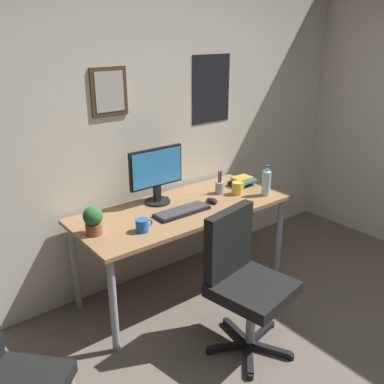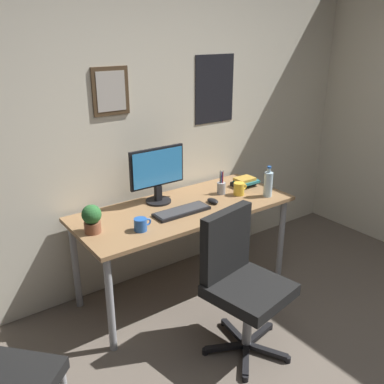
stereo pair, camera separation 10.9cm
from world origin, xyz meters
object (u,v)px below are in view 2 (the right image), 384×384
object	(u,v)px
office_chair	(240,276)
keyboard	(182,211)
coffee_mug_far	(239,189)
potted_plant	(92,218)
book_stack_left	(245,182)
coffee_mug_near	(141,225)
pen_cup	(221,187)
monitor	(157,173)
water_bottle	(268,184)
computer_mouse	(213,201)

from	to	relation	value
office_chair	keyboard	bearing A→B (deg)	90.00
coffee_mug_far	potted_plant	bearing A→B (deg)	177.45
coffee_mug_far	potted_plant	world-z (taller)	potted_plant
book_stack_left	coffee_mug_near	bearing A→B (deg)	-168.42
coffee_mug_near	potted_plant	xyz separation A→B (m)	(-0.27, 0.16, 0.06)
office_chair	pen_cup	distance (m)	0.95
monitor	water_bottle	distance (m)	0.89
computer_mouse	coffee_mug_near	distance (m)	0.69
office_chair	water_bottle	world-z (taller)	water_bottle
water_bottle	book_stack_left	xyz separation A→B (m)	(0.01, 0.29, -0.07)
computer_mouse	potted_plant	size ratio (longest dim) A/B	0.56
water_bottle	potted_plant	size ratio (longest dim) A/B	1.29
keyboard	computer_mouse	distance (m)	0.30
pen_cup	computer_mouse	bearing A→B (deg)	-146.80
computer_mouse	water_bottle	xyz separation A→B (m)	(0.45, -0.14, 0.09)
water_bottle	potted_plant	bearing A→B (deg)	171.36
monitor	book_stack_left	world-z (taller)	monitor
coffee_mug_near	monitor	bearing A→B (deg)	45.39
book_stack_left	monitor	bearing A→B (deg)	170.95
water_bottle	book_stack_left	distance (m)	0.29
monitor	book_stack_left	bearing A→B (deg)	-9.05
keyboard	potted_plant	xyz separation A→B (m)	(-0.66, 0.08, 0.09)
potted_plant	book_stack_left	distance (m)	1.43
keyboard	potted_plant	distance (m)	0.67
potted_plant	pen_cup	world-z (taller)	pen_cup
office_chair	water_bottle	distance (m)	0.96
monitor	computer_mouse	world-z (taller)	monitor
monitor	coffee_mug_far	xyz separation A→B (m)	(0.61, -0.25, -0.19)
water_bottle	coffee_mug_far	size ratio (longest dim) A/B	2.01
computer_mouse	coffee_mug_far	bearing A→B (deg)	3.15
monitor	water_bottle	size ratio (longest dim) A/B	1.82
monitor	keyboard	size ratio (longest dim) A/B	1.07
water_bottle	pen_cup	xyz separation A→B (m)	(-0.27, 0.26, -0.05)
pen_cup	monitor	bearing A→B (deg)	163.50
coffee_mug_near	computer_mouse	bearing A→B (deg)	7.63
coffee_mug_near	book_stack_left	world-z (taller)	coffee_mug_near
computer_mouse	water_bottle	bearing A→B (deg)	-17.66
monitor	coffee_mug_near	bearing A→B (deg)	-134.61
computer_mouse	coffee_mug_far	distance (m)	0.29
pen_cup	coffee_mug_near	bearing A→B (deg)	-166.37
office_chair	potted_plant	bearing A→B (deg)	131.97
water_bottle	coffee_mug_far	bearing A→B (deg)	136.12
office_chair	monitor	size ratio (longest dim) A/B	2.07
monitor	potted_plant	size ratio (longest dim) A/B	2.36
water_bottle	coffee_mug_near	bearing A→B (deg)	177.42
computer_mouse	book_stack_left	world-z (taller)	book_stack_left
water_bottle	keyboard	bearing A→B (deg)	170.11
pen_cup	book_stack_left	world-z (taller)	pen_cup
keyboard	book_stack_left	bearing A→B (deg)	11.55
office_chair	coffee_mug_near	distance (m)	0.73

